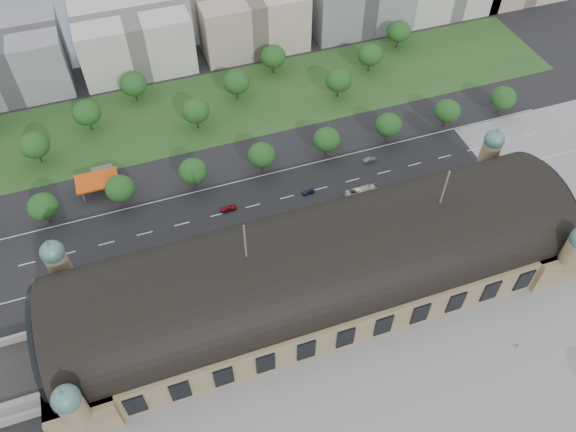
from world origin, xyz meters
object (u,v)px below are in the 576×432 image
object	(u,v)px
parked_car_0	(90,280)
bus_mid	(300,217)
parked_car_2	(125,271)
parked_car_3	(158,273)
bus_east	(362,192)
bus_west	(294,219)
parked_car_5	(192,258)
traffic_car_6	(496,155)
petrol_station	(100,177)
parked_car_4	(114,278)
traffic_car_3	(228,208)
parked_car_6	(158,273)
pedestrian_0	(517,346)
traffic_car_4	(308,192)
traffic_car_5	(370,160)
parked_car_1	(147,265)

from	to	relation	value
parked_car_0	bus_mid	distance (m)	67.12
parked_car_2	parked_car_3	size ratio (longest dim) A/B	1.09
bus_east	parked_car_0	bearing A→B (deg)	94.72
parked_car_0	bus_west	xyz separation A→B (m)	(64.86, 2.00, 0.83)
parked_car_0	parked_car_5	world-z (taller)	parked_car_5
traffic_car_6	bus_west	world-z (taller)	bus_west
petrol_station	traffic_car_6	xyz separation A→B (m)	(135.31, -33.10, -2.24)
parked_car_0	parked_car_4	bearing A→B (deg)	38.90
traffic_car_3	parked_car_3	xyz separation A→B (m)	(-26.67, -17.97, -0.01)
traffic_car_3	bus_west	xyz separation A→B (m)	(18.52, -11.97, 0.75)
parked_car_6	pedestrian_0	size ratio (longest dim) A/B	3.36
traffic_car_6	parked_car_5	bearing A→B (deg)	-85.50
traffic_car_4	traffic_car_5	world-z (taller)	traffic_car_5
petrol_station	parked_car_6	size ratio (longest dim) A/B	2.63
bus_west	pedestrian_0	world-z (taller)	bus_west
traffic_car_3	traffic_car_5	world-z (taller)	traffic_car_5
parked_car_0	parked_car_6	world-z (taller)	parked_car_6
parked_car_3	bus_east	bearing A→B (deg)	63.75
pedestrian_0	parked_car_2	bearing A→B (deg)	167.06
bus_west	parked_car_2	bearing A→B (deg)	89.02
parked_car_2	parked_car_5	world-z (taller)	parked_car_5
bus_west	bus_east	distance (m)	25.92
bus_east	pedestrian_0	distance (m)	67.75
parked_car_3	parked_car_6	bearing A→B (deg)	-124.04
bus_mid	pedestrian_0	distance (m)	73.73
parked_car_6	parked_car_0	bearing A→B (deg)	-132.03
traffic_car_5	parked_car_3	bearing A→B (deg)	103.19
parked_car_3	bus_mid	world-z (taller)	bus_mid
parked_car_2	parked_car_6	xyz separation A→B (m)	(9.13, -4.00, 0.04)
parked_car_4	bus_mid	xyz separation A→B (m)	(60.26, 3.41, 0.94)
parked_car_6	bus_west	world-z (taller)	bus_west
traffic_car_4	parked_car_2	size ratio (longest dim) A/B	0.87
parked_car_6	pedestrian_0	xyz separation A→B (m)	(87.47, -56.01, 0.02)
bus_west	pedestrian_0	xyz separation A→B (m)	(42.10, -62.01, -0.76)
parked_car_1	parked_car_4	world-z (taller)	parked_car_1
parked_car_4	parked_car_0	bearing A→B (deg)	-124.42
bus_mid	pedestrian_0	world-z (taller)	bus_mid
parked_car_1	bus_west	xyz separation A→B (m)	(47.99, 2.00, 0.82)
petrol_station	traffic_car_4	xyz separation A→B (m)	(65.23, -27.87, -2.20)
bus_mid	traffic_car_3	bearing A→B (deg)	54.78
traffic_car_3	bus_east	size ratio (longest dim) A/B	0.49
traffic_car_4	parked_car_1	xyz separation A→B (m)	(-56.89, -12.42, -0.02)
traffic_car_6	bus_mid	size ratio (longest dim) A/B	0.44
traffic_car_5	parked_car_5	world-z (taller)	parked_car_5
traffic_car_5	traffic_car_6	distance (m)	45.56
parked_car_6	bus_west	size ratio (longest dim) A/B	0.48
pedestrian_0	parked_car_0	bearing A→B (deg)	169.62
parked_car_5	pedestrian_0	bearing A→B (deg)	20.53
petrol_station	parked_car_4	bearing A→B (deg)	-92.34
parked_car_4	pedestrian_0	world-z (taller)	pedestrian_0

